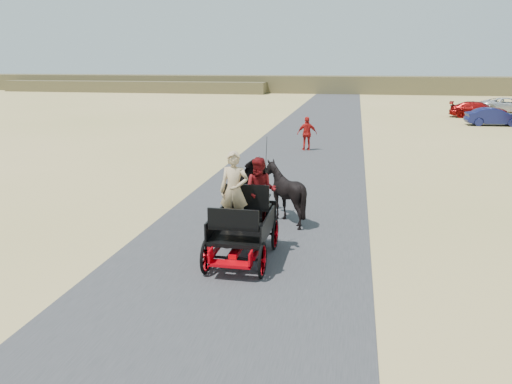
% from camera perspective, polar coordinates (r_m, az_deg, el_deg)
% --- Properties ---
extents(ground, '(140.00, 140.00, 0.00)m').
position_cam_1_polar(ground, '(13.36, -0.12, -4.76)').
color(ground, tan).
extents(road, '(6.00, 140.00, 0.01)m').
position_cam_1_polar(road, '(13.36, -0.12, -4.74)').
color(road, '#38383A').
rests_on(road, ground).
extents(ridge_far, '(140.00, 6.00, 2.40)m').
position_cam_1_polar(ridge_far, '(74.46, 9.46, 12.03)').
color(ridge_far, brown).
rests_on(ridge_far, ground).
extents(ridge_near, '(40.00, 4.00, 1.60)m').
position_cam_1_polar(ridge_near, '(77.56, -13.89, 11.61)').
color(ridge_near, brown).
rests_on(ridge_near, ground).
extents(carriage, '(1.30, 2.40, 0.72)m').
position_cam_1_polar(carriage, '(11.57, -1.54, -6.01)').
color(carriage, black).
rests_on(carriage, ground).
extents(horse_left, '(0.91, 2.01, 1.70)m').
position_cam_1_polar(horse_left, '(14.33, -1.07, 0.14)').
color(horse_left, black).
rests_on(horse_left, ground).
extents(horse_right, '(1.37, 1.54, 1.70)m').
position_cam_1_polar(horse_right, '(14.15, 3.28, -0.07)').
color(horse_right, black).
rests_on(horse_right, ground).
extents(driver_man, '(0.66, 0.43, 1.80)m').
position_cam_1_polar(driver_man, '(11.28, -2.52, 0.15)').
color(driver_man, tan).
rests_on(driver_man, carriage).
extents(passenger_woman, '(0.77, 0.60, 1.58)m').
position_cam_1_polar(passenger_woman, '(11.72, 0.49, 0.16)').
color(passenger_woman, '#660C0F').
rests_on(passenger_woman, carriage).
extents(pedestrian, '(1.08, 0.65, 1.73)m').
position_cam_1_polar(pedestrian, '(25.84, 5.85, 6.66)').
color(pedestrian, red).
rests_on(pedestrian, ground).
extents(car_b, '(3.86, 1.51, 1.25)m').
position_cam_1_polar(car_b, '(39.64, 25.55, 7.76)').
color(car_b, navy).
rests_on(car_b, ground).
extents(car_c, '(4.74, 2.72, 1.29)m').
position_cam_1_polar(car_c, '(44.65, 24.07, 8.57)').
color(car_c, maroon).
rests_on(car_c, ground).
extents(car_d, '(4.81, 2.33, 1.32)m').
position_cam_1_polar(car_d, '(50.34, 26.85, 8.84)').
color(car_d, silver).
rests_on(car_d, ground).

